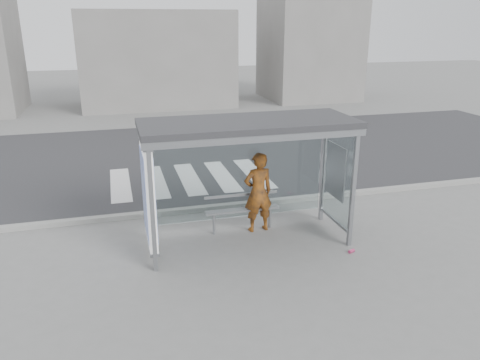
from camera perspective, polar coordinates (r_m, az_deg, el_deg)
name	(u,v)px	position (r m, az deg, el deg)	size (l,w,h in m)	color
ground	(248,242)	(10.02, 0.94, -7.55)	(80.00, 80.00, 0.00)	slate
road	(192,155)	(16.43, -5.90, 3.01)	(30.00, 10.00, 0.01)	#2C2C2F
curb	(226,206)	(11.72, -1.72, -3.20)	(30.00, 0.18, 0.12)	gray
crosswalk	(189,179)	(14.00, -6.19, 0.17)	(4.55, 3.00, 0.00)	silver
bus_shelter	(229,152)	(9.27, -1.30, 3.39)	(4.25, 1.65, 2.62)	gray
building_center	(156,59)	(26.81, -10.19, 14.35)	(8.00, 5.00, 5.00)	slate
building_right	(309,38)	(29.02, 8.45, 16.74)	(5.00, 5.00, 7.00)	slate
person	(258,192)	(10.22, 2.22, -1.51)	(0.66, 0.43, 1.80)	#E55315
bench	(242,209)	(10.33, 0.26, -3.59)	(1.66, 0.21, 0.86)	gray
soda_can	(352,251)	(9.83, 13.45, -8.43)	(0.07, 0.07, 0.13)	#EA4580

